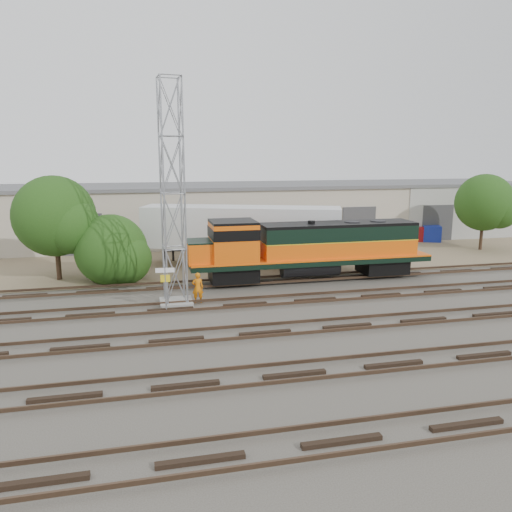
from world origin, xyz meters
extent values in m
plane|color=#47423A|center=(0.00, 0.00, 0.00)|extent=(140.00, 140.00, 0.00)
cube|color=#726047|center=(0.00, 15.00, 0.01)|extent=(80.00, 16.00, 0.02)
cube|color=black|center=(0.00, -12.00, 0.07)|extent=(80.00, 2.40, 0.14)
cube|color=#4C3828|center=(0.00, -12.75, 0.21)|extent=(80.00, 0.08, 0.14)
cube|color=#4C3828|center=(0.00, -11.25, 0.21)|extent=(80.00, 0.08, 0.14)
cube|color=black|center=(0.00, -7.50, 0.07)|extent=(80.00, 2.40, 0.14)
cube|color=#4C3828|center=(0.00, -8.25, 0.21)|extent=(80.00, 0.08, 0.14)
cube|color=#4C3828|center=(0.00, -6.75, 0.21)|extent=(80.00, 0.08, 0.14)
cube|color=black|center=(0.00, -3.00, 0.07)|extent=(80.00, 2.40, 0.14)
cube|color=#4C3828|center=(0.00, -3.75, 0.21)|extent=(80.00, 0.08, 0.14)
cube|color=#4C3828|center=(0.00, -2.25, 0.21)|extent=(80.00, 0.08, 0.14)
cube|color=black|center=(0.00, 1.50, 0.07)|extent=(80.00, 2.40, 0.14)
cube|color=#4C3828|center=(0.00, 0.75, 0.21)|extent=(80.00, 0.08, 0.14)
cube|color=#4C3828|center=(0.00, 2.25, 0.21)|extent=(80.00, 0.08, 0.14)
cube|color=black|center=(0.00, 6.00, 0.07)|extent=(80.00, 2.40, 0.14)
cube|color=#4C3828|center=(0.00, 5.25, 0.21)|extent=(80.00, 0.08, 0.14)
cube|color=#4C3828|center=(0.00, 6.75, 0.21)|extent=(80.00, 0.08, 0.14)
cube|color=#BAAD9B|center=(0.00, 23.00, 2.50)|extent=(58.00, 10.00, 5.00)
cube|color=#59595B|center=(0.00, 23.00, 5.15)|extent=(58.40, 10.40, 0.30)
cube|color=#999993|center=(22.00, 17.95, 2.50)|extent=(14.00, 0.10, 5.00)
cube|color=#333335|center=(-14.00, 17.94, 1.70)|extent=(3.20, 0.12, 3.40)
cube|color=#333335|center=(-6.00, 17.94, 1.70)|extent=(3.20, 0.12, 3.40)
cube|color=#333335|center=(2.00, 17.94, 1.70)|extent=(3.20, 0.12, 3.40)
cube|color=#333335|center=(10.00, 17.94, 1.70)|extent=(3.20, 0.12, 3.40)
cube|color=#333335|center=(18.00, 17.94, 1.70)|extent=(3.20, 0.12, 3.40)
cube|color=black|center=(-3.81, 6.00, 0.74)|extent=(2.95, 2.21, 0.92)
cube|color=black|center=(6.32, 6.00, 0.74)|extent=(2.95, 2.21, 0.92)
cube|color=black|center=(1.25, 6.00, 1.36)|extent=(15.66, 2.76, 0.32)
cylinder|color=black|center=(1.25, 6.00, 0.79)|extent=(3.87, 1.01, 1.01)
cube|color=#EB590B|center=(3.10, 6.00, 2.08)|extent=(10.13, 2.39, 1.11)
cube|color=black|center=(3.10, 6.00, 3.09)|extent=(10.13, 2.39, 0.92)
cube|color=black|center=(3.10, 6.00, 3.64)|extent=(10.13, 2.39, 0.18)
cube|color=#EB590B|center=(-3.81, 6.00, 2.72)|extent=(2.76, 2.76, 2.39)
cube|color=black|center=(-3.81, 6.00, 3.99)|extent=(2.76, 2.76, 0.15)
cube|color=#EB590B|center=(-5.93, 6.00, 2.17)|extent=(1.47, 2.21, 1.29)
cube|color=gray|center=(-7.61, 2.67, 0.10)|extent=(1.75, 1.75, 0.20)
cylinder|color=gray|center=(-8.15, 3.21, 6.04)|extent=(0.09, 0.09, 11.68)
cylinder|color=gray|center=(-7.08, 3.21, 6.04)|extent=(0.09, 0.09, 11.68)
cylinder|color=gray|center=(-8.15, 2.14, 6.04)|extent=(0.09, 0.09, 11.68)
cylinder|color=gray|center=(-7.08, 2.14, 6.04)|extent=(0.09, 0.09, 11.68)
cylinder|color=gray|center=(-8.21, 1.42, 1.18)|extent=(0.08, 0.08, 2.37)
cube|color=white|center=(-8.21, 1.42, 2.21)|extent=(0.97, 0.14, 0.24)
cube|color=yellow|center=(-8.21, 1.42, 1.78)|extent=(0.49, 0.09, 0.38)
imported|color=orange|center=(-6.42, 2.65, 0.85)|extent=(0.65, 0.45, 1.71)
cube|color=silver|center=(-2.27, 11.21, 2.90)|extent=(14.32, 7.51, 2.95)
cube|color=black|center=(2.97, 9.31, 0.55)|extent=(3.40, 3.46, 1.09)
cube|color=black|center=(-7.78, 12.04, 0.71)|extent=(0.16, 0.16, 1.42)
cube|color=black|center=(-7.04, 14.10, 0.71)|extent=(0.16, 0.16, 1.42)
cube|color=navy|center=(17.25, 17.65, 0.75)|extent=(2.04, 1.98, 1.50)
cube|color=maroon|center=(16.61, 17.91, 0.70)|extent=(1.83, 1.76, 1.40)
cylinder|color=#382619|center=(-14.68, 9.88, 1.18)|extent=(0.32, 0.32, 2.37)
sphere|color=#1D4212|center=(-14.68, 9.88, 4.18)|extent=(5.17, 5.17, 5.17)
sphere|color=#1D4212|center=(-13.65, 9.10, 3.66)|extent=(3.62, 3.62, 3.62)
cylinder|color=#382619|center=(-11.26, 8.75, 0.21)|extent=(0.31, 0.31, 0.42)
sphere|color=#1D4212|center=(-11.26, 8.75, 2.03)|extent=(4.60, 4.60, 4.60)
sphere|color=#1D4212|center=(-10.34, 8.06, 1.57)|extent=(3.22, 3.22, 3.22)
cylinder|color=#382619|center=(19.02, 12.88, 1.20)|extent=(0.28, 0.28, 2.39)
sphere|color=#1D4212|center=(19.02, 12.88, 4.07)|extent=(4.79, 4.79, 4.79)
sphere|color=#1D4212|center=(19.98, 12.16, 3.59)|extent=(3.35, 3.35, 3.35)
camera|label=1|loc=(-9.22, -23.89, 8.01)|focal=35.00mm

